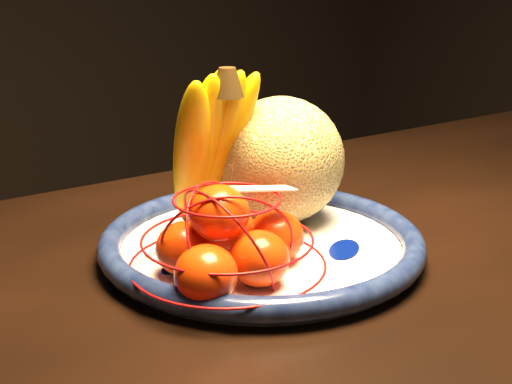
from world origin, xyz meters
TOP-DOWN VIEW (x-y plane):
  - fruit_bowl at (-0.37, 0.13)m, footprint 0.35×0.35m
  - cantaloupe at (-0.31, 0.17)m, footprint 0.15×0.15m
  - banana_bunch at (-0.39, 0.20)m, footprint 0.14×0.13m
  - mandarin_bag at (-0.44, 0.08)m, footprint 0.22×0.22m
  - price_tag at (-0.41, 0.08)m, footprint 0.08×0.05m

SIDE VIEW (x-z plane):
  - fruit_bowl at x=-0.37m, z-range 0.80..0.83m
  - mandarin_bag at x=-0.44m, z-range 0.79..0.91m
  - cantaloupe at x=-0.31m, z-range 0.82..0.96m
  - price_tag at x=-0.41m, z-range 0.89..0.91m
  - banana_bunch at x=-0.39m, z-range 0.82..1.02m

